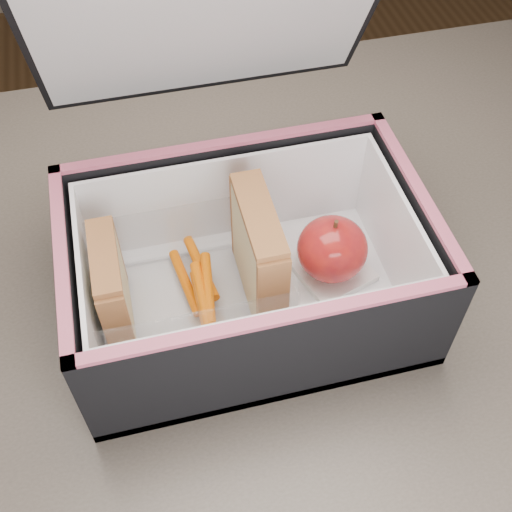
{
  "coord_description": "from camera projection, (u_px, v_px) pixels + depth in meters",
  "views": [
    {
      "loc": [
        -0.15,
        -0.38,
        1.28
      ],
      "look_at": [
        -0.06,
        -0.01,
        0.81
      ],
      "focal_mm": 45.0,
      "sensor_mm": 36.0,
      "label": 1
    }
  ],
  "objects": [
    {
      "name": "red_apple",
      "position": [
        332.0,
        249.0,
        0.62
      ],
      "size": [
        0.08,
        0.08,
        0.07
      ],
      "rotation": [
        0.0,
        0.0,
        -0.19
      ],
      "color": "maroon",
      "rests_on": "paper_napkin"
    },
    {
      "name": "sandwich_right",
      "position": [
        258.0,
        253.0,
        0.6
      ],
      "size": [
        0.03,
        0.1,
        0.11
      ],
      "color": "#C5B383",
      "rests_on": "plastic_tub"
    },
    {
      "name": "lunch_bag",
      "position": [
        247.0,
        257.0,
        0.6
      ],
      "size": [
        0.33,
        0.32,
        0.31
      ],
      "color": "black",
      "rests_on": "kitchen_table"
    },
    {
      "name": "paper_napkin",
      "position": [
        331.0,
        268.0,
        0.65
      ],
      "size": [
        0.09,
        0.09,
        0.01
      ],
      "primitive_type": "cube",
      "rotation": [
        0.0,
        0.0,
        0.3
      ],
      "color": "white",
      "rests_on": "lunch_bag"
    },
    {
      "name": "carrot_sticks",
      "position": [
        200.0,
        289.0,
        0.62
      ],
      "size": [
        0.04,
        0.13,
        0.03
      ],
      "color": "#D45300",
      "rests_on": "plastic_tub"
    },
    {
      "name": "plastic_tub",
      "position": [
        188.0,
        282.0,
        0.6
      ],
      "size": [
        0.18,
        0.13,
        0.07
      ],
      "primitive_type": null,
      "color": "white",
      "rests_on": "lunch_bag"
    },
    {
      "name": "kitchen_table",
      "position": [
        301.0,
        323.0,
        0.74
      ],
      "size": [
        1.2,
        0.8,
        0.75
      ],
      "color": "brown",
      "rests_on": "ground"
    },
    {
      "name": "ground",
      "position": [
        282.0,
        508.0,
        1.25
      ],
      "size": [
        4.0,
        4.0,
        0.0
      ],
      "primitive_type": "plane",
      "color": "brown",
      "rests_on": "ground"
    },
    {
      "name": "sandwich_left",
      "position": [
        112.0,
        287.0,
        0.58
      ],
      "size": [
        0.02,
        0.09,
        0.1
      ],
      "color": "#C5B383",
      "rests_on": "plastic_tub"
    }
  ]
}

